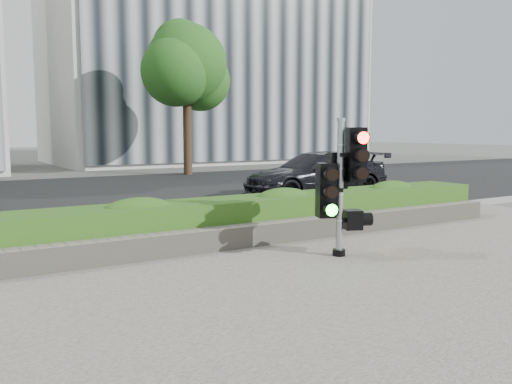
{
  "coord_description": "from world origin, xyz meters",
  "views": [
    {
      "loc": [
        -3.97,
        -5.44,
        1.86
      ],
      "look_at": [
        -0.27,
        0.6,
        1.06
      ],
      "focal_mm": 38.0,
      "sensor_mm": 36.0,
      "label": 1
    }
  ],
  "objects": [
    {
      "name": "ground",
      "position": [
        0.0,
        0.0,
        0.0
      ],
      "size": [
        120.0,
        120.0,
        0.0
      ],
      "primitive_type": "plane",
      "color": "#51514C",
      "rests_on": "ground"
    },
    {
      "name": "sidewalk",
      "position": [
        0.0,
        -2.5,
        0.01
      ],
      "size": [
        16.0,
        11.0,
        0.03
      ],
      "primitive_type": "cube",
      "color": "#9E9389",
      "rests_on": "ground"
    },
    {
      "name": "road",
      "position": [
        0.0,
        10.0,
        0.01
      ],
      "size": [
        60.0,
        13.0,
        0.02
      ],
      "primitive_type": "cube",
      "color": "black",
      "rests_on": "ground"
    },
    {
      "name": "curb",
      "position": [
        0.0,
        3.15,
        0.06
      ],
      "size": [
        60.0,
        0.25,
        0.12
      ],
      "primitive_type": "cube",
      "color": "gray",
      "rests_on": "ground"
    },
    {
      "name": "stone_wall",
      "position": [
        0.0,
        1.9,
        0.2
      ],
      "size": [
        12.0,
        0.32,
        0.34
      ],
      "primitive_type": "cube",
      "color": "gray",
      "rests_on": "sidewalk"
    },
    {
      "name": "hedge",
      "position": [
        0.0,
        2.55,
        0.37
      ],
      "size": [
        12.0,
        1.0,
        0.68
      ],
      "primitive_type": "cube",
      "color": "#54962E",
      "rests_on": "sidewalk"
    },
    {
      "name": "building_right",
      "position": [
        11.0,
        25.0,
        6.0
      ],
      "size": [
        18.0,
        10.0,
        12.0
      ],
      "primitive_type": "cube",
      "color": "#B7B7B2",
      "rests_on": "ground"
    },
    {
      "name": "tree_right",
      "position": [
        5.48,
        15.55,
        4.48
      ],
      "size": [
        4.1,
        3.58,
        6.53
      ],
      "color": "black",
      "rests_on": "ground"
    },
    {
      "name": "traffic_signal",
      "position": [
        1.2,
        0.61,
        1.14
      ],
      "size": [
        0.75,
        0.63,
        2.01
      ],
      "rotation": [
        0.0,
        0.0,
        -0.38
      ],
      "color": "black",
      "rests_on": "sidewalk"
    },
    {
      "name": "car_dark",
      "position": [
        5.38,
        6.6,
        0.65
      ],
      "size": [
        4.37,
        1.86,
        1.26
      ],
      "primitive_type": "imported",
      "rotation": [
        0.0,
        0.0,
        -1.59
      ],
      "color": "black",
      "rests_on": "road"
    }
  ]
}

